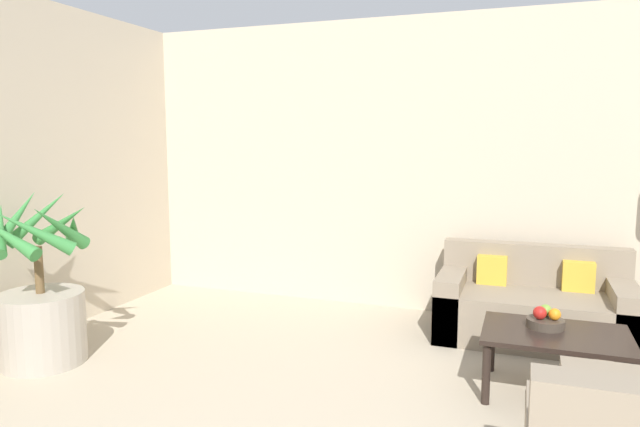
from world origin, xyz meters
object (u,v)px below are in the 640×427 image
(sofa_loveseat, at_px, (533,308))
(apple_green, at_px, (546,310))
(potted_palm, at_px, (42,308))
(coffee_table, at_px, (556,341))
(orange_fruit, at_px, (555,314))
(apple_red, at_px, (540,313))
(ottoman, at_px, (627,420))
(fruit_bowl, at_px, (545,323))

(sofa_loveseat, xyz_separation_m, apple_green, (0.06, -0.90, 0.25))
(potted_palm, distance_m, coffee_table, 3.49)
(sofa_loveseat, height_order, orange_fruit, sofa_loveseat)
(apple_red, bearing_deg, ottoman, -60.34)
(apple_red, relative_size, orange_fruit, 1.11)
(fruit_bowl, height_order, orange_fruit, orange_fruit)
(fruit_bowl, bearing_deg, apple_green, 89.62)
(sofa_loveseat, xyz_separation_m, apple_red, (0.02, -0.98, 0.25))
(fruit_bowl, xyz_separation_m, apple_red, (-0.04, -0.02, 0.07))
(fruit_bowl, relative_size, apple_red, 2.77)
(coffee_table, height_order, orange_fruit, orange_fruit)
(coffee_table, height_order, ottoman, ottoman)
(coffee_table, xyz_separation_m, ottoman, (0.31, -0.66, -0.15))
(sofa_loveseat, bearing_deg, orange_fruit, -83.44)
(potted_palm, relative_size, ottoman, 2.04)
(ottoman, bearing_deg, apple_red, 119.66)
(potted_palm, bearing_deg, sofa_loveseat, 27.37)
(potted_palm, xyz_separation_m, fruit_bowl, (3.37, 0.75, 0.04))
(fruit_bowl, relative_size, orange_fruit, 3.08)
(coffee_table, xyz_separation_m, orange_fruit, (-0.01, 0.07, 0.15))
(apple_red, bearing_deg, coffee_table, -30.17)
(apple_green, relative_size, ottoman, 0.12)
(sofa_loveseat, bearing_deg, potted_palm, -152.63)
(orange_fruit, bearing_deg, ottoman, -66.34)
(apple_green, distance_m, orange_fruit, 0.09)
(apple_green, xyz_separation_m, orange_fruit, (0.05, -0.07, -0.00))
(sofa_loveseat, distance_m, apple_red, 1.01)
(potted_palm, bearing_deg, apple_green, 13.58)
(apple_red, xyz_separation_m, ottoman, (0.41, -0.71, -0.30))
(coffee_table, bearing_deg, fruit_bowl, 129.06)
(potted_palm, bearing_deg, orange_fruit, 12.27)
(orange_fruit, bearing_deg, apple_green, 126.65)
(ottoman, bearing_deg, potted_palm, -179.73)
(orange_fruit, bearing_deg, sofa_loveseat, 96.56)
(sofa_loveseat, relative_size, orange_fruit, 19.65)
(fruit_bowl, height_order, apple_red, apple_red)
(apple_red, distance_m, ottoman, 0.87)
(fruit_bowl, height_order, apple_green, apple_green)
(apple_green, bearing_deg, coffee_table, -66.27)
(potted_palm, height_order, coffee_table, potted_palm)
(sofa_loveseat, xyz_separation_m, ottoman, (0.43, -1.70, -0.05))
(sofa_loveseat, height_order, fruit_bowl, sofa_loveseat)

